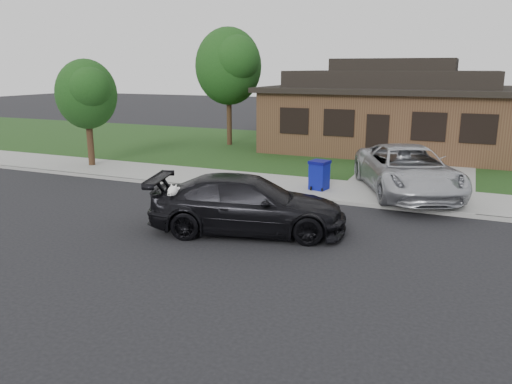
% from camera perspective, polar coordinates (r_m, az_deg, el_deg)
% --- Properties ---
extents(ground, '(120.00, 120.00, 0.00)m').
position_cam_1_polar(ground, '(15.00, -9.53, -2.94)').
color(ground, black).
rests_on(ground, ground).
extents(sidewalk, '(60.00, 3.00, 0.12)m').
position_cam_1_polar(sidewalk, '(19.23, -1.52, 1.19)').
color(sidewalk, gray).
rests_on(sidewalk, ground).
extents(curb, '(60.00, 0.12, 0.12)m').
position_cam_1_polar(curb, '(17.92, -3.52, 0.21)').
color(curb, gray).
rests_on(curb, ground).
extents(lawn, '(60.00, 13.00, 0.13)m').
position_cam_1_polar(lawn, '(26.57, 5.73, 4.71)').
color(lawn, '#193814').
rests_on(lawn, ground).
extents(driveway, '(4.50, 13.00, 0.14)m').
position_cam_1_polar(driveway, '(22.51, 18.07, 2.42)').
color(driveway, gray).
rests_on(driveway, ground).
extents(sedan, '(5.64, 3.48, 1.53)m').
position_cam_1_polar(sedan, '(13.39, -0.98, -1.41)').
color(sedan, black).
rests_on(sedan, ground).
extents(minivan, '(4.73, 6.36, 1.60)m').
position_cam_1_polar(minivan, '(17.77, 16.92, 2.43)').
color(minivan, '#B4B6BC').
rests_on(minivan, driveway).
extents(recycling_bin, '(0.73, 0.73, 1.03)m').
position_cam_1_polar(recycling_bin, '(17.80, 7.24, 1.96)').
color(recycling_bin, navy).
rests_on(recycling_bin, sidewalk).
extents(house, '(12.60, 8.60, 4.65)m').
position_cam_1_polar(house, '(27.38, 15.23, 8.94)').
color(house, '#422B1C').
rests_on(house, ground).
extents(tree_0, '(3.78, 3.60, 6.34)m').
position_cam_1_polar(tree_0, '(27.73, -2.96, 14.31)').
color(tree_0, '#332114').
rests_on(tree_0, ground).
extents(tree_2, '(2.73, 2.60, 4.59)m').
position_cam_1_polar(tree_2, '(22.96, -18.74, 10.65)').
color(tree_2, '#332114').
rests_on(tree_2, ground).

